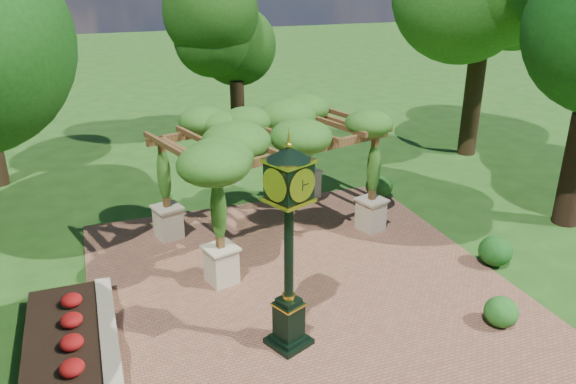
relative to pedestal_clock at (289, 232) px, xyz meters
name	(u,v)px	position (x,y,z in m)	size (l,w,h in m)	color
ground	(326,323)	(1.06, 0.46, -2.65)	(120.00, 120.00, 0.00)	#1E4714
brick_plaza	(309,298)	(1.06, 1.46, -2.63)	(10.00, 12.00, 0.04)	brown
border_wall	(110,346)	(-3.54, 0.96, -2.45)	(0.35, 5.00, 0.40)	#C6B793
flower_bed	(63,357)	(-4.44, 0.96, -2.47)	(1.50, 5.00, 0.36)	red
pedestal_clock	(289,232)	(0.00, 0.00, 0.00)	(1.15, 1.15, 4.43)	black
pergola	(270,135)	(1.31, 5.09, 0.41)	(6.72, 5.20, 3.73)	beige
sundial	(230,169)	(1.28, 9.73, -2.19)	(0.62, 0.62, 1.05)	gray
shrub_front	(501,312)	(4.61, -0.97, -2.28)	(0.74, 0.74, 0.67)	#1F5C1A
shrub_mid	(495,251)	(6.27, 1.29, -2.21)	(0.88, 0.88, 0.79)	#154A14
shrub_back	(379,186)	(5.60, 6.40, -2.20)	(0.92, 0.92, 0.82)	#225819
tree_north	(235,36)	(3.12, 15.40, 1.84)	(3.85, 3.85, 6.55)	#2F1E13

